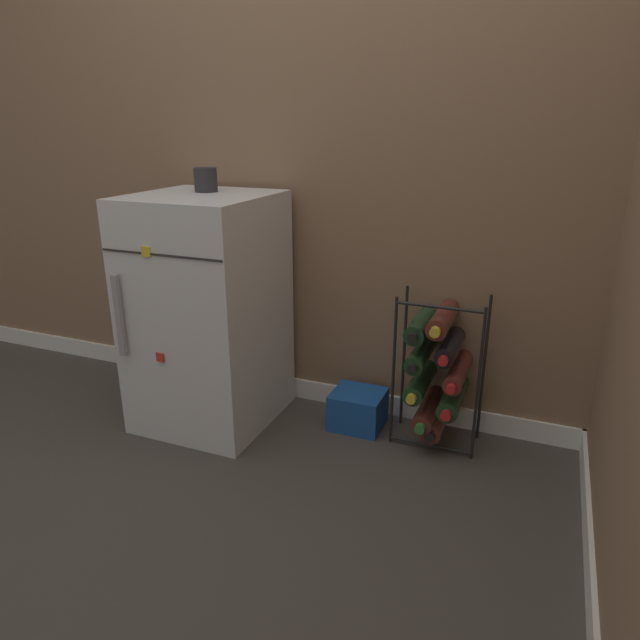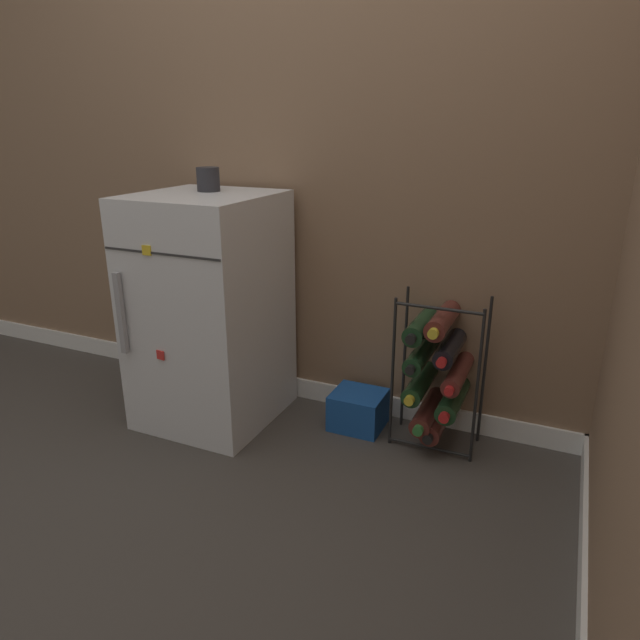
% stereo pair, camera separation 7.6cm
% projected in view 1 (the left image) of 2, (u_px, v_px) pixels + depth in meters
% --- Properties ---
extents(ground_plane, '(14.00, 14.00, 0.00)m').
position_uv_depth(ground_plane, '(294.00, 472.00, 2.10)').
color(ground_plane, '#423D38').
extents(wall_back, '(6.98, 0.07, 2.50)m').
position_uv_depth(wall_back, '(354.00, 116.00, 2.21)').
color(wall_back, '#84664C').
rests_on(wall_back, ground_plane).
extents(mini_fridge, '(0.52, 0.58, 0.95)m').
position_uv_depth(mini_fridge, '(208.00, 312.00, 2.35)').
color(mini_fridge, silver).
rests_on(mini_fridge, ground_plane).
extents(wine_rack, '(0.33, 0.33, 0.61)m').
position_uv_depth(wine_rack, '(437.00, 372.00, 2.21)').
color(wine_rack, black).
rests_on(wine_rack, ground_plane).
extents(soda_box, '(0.21, 0.19, 0.15)m').
position_uv_depth(soda_box, '(358.00, 409.00, 2.39)').
color(soda_box, '#194C9E').
rests_on(soda_box, ground_plane).
extents(fridge_top_cup, '(0.09, 0.09, 0.09)m').
position_uv_depth(fridge_top_cup, '(206.00, 180.00, 2.25)').
color(fridge_top_cup, '#28282D').
rests_on(fridge_top_cup, mini_fridge).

